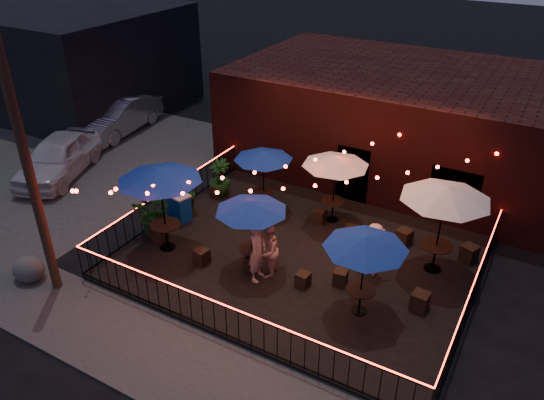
{
  "coord_description": "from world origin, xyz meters",
  "views": [
    {
      "loc": [
        5.81,
        -9.94,
        9.6
      ],
      "look_at": [
        -1.39,
        2.71,
        1.37
      ],
      "focal_mm": 35.0,
      "sensor_mm": 36.0,
      "label": 1
    }
  ],
  "objects_px": {
    "cafe_table_0": "(159,175)",
    "cafe_table_2": "(251,207)",
    "cafe_table_1": "(263,156)",
    "boulder": "(29,269)",
    "utility_pole": "(26,160)",
    "cafe_table_4": "(366,243)",
    "cafe_table_3": "(336,161)",
    "cafe_table_5": "(446,194)",
    "cooler": "(180,207)"
  },
  "relations": [
    {
      "from": "cafe_table_1",
      "to": "cafe_table_3",
      "type": "relative_size",
      "value": 0.9
    },
    {
      "from": "cafe_table_3",
      "to": "cafe_table_4",
      "type": "xyz_separation_m",
      "value": [
        2.5,
        -3.87,
        -0.04
      ]
    },
    {
      "from": "cafe_table_0",
      "to": "boulder",
      "type": "distance_m",
      "value": 4.63
    },
    {
      "from": "cafe_table_4",
      "to": "cafe_table_5",
      "type": "relative_size",
      "value": 0.94
    },
    {
      "from": "cafe_table_2",
      "to": "cafe_table_5",
      "type": "height_order",
      "value": "cafe_table_5"
    },
    {
      "from": "cafe_table_2",
      "to": "cafe_table_5",
      "type": "distance_m",
      "value": 5.32
    },
    {
      "from": "cafe_table_4",
      "to": "boulder",
      "type": "relative_size",
      "value": 3.01
    },
    {
      "from": "cafe_table_5",
      "to": "cooler",
      "type": "bearing_deg",
      "value": -170.0
    },
    {
      "from": "utility_pole",
      "to": "cafe_table_2",
      "type": "bearing_deg",
      "value": 37.18
    },
    {
      "from": "cafe_table_0",
      "to": "cafe_table_4",
      "type": "bearing_deg",
      "value": 1.72
    },
    {
      "from": "cafe_table_2",
      "to": "cafe_table_5",
      "type": "xyz_separation_m",
      "value": [
        4.65,
        2.56,
        0.45
      ]
    },
    {
      "from": "cafe_table_5",
      "to": "cooler",
      "type": "xyz_separation_m",
      "value": [
        -8.19,
        -1.44,
        -2.04
      ]
    },
    {
      "from": "cafe_table_2",
      "to": "cafe_table_4",
      "type": "distance_m",
      "value": 3.45
    },
    {
      "from": "utility_pole",
      "to": "cafe_table_2",
      "type": "relative_size",
      "value": 3.52
    },
    {
      "from": "utility_pole",
      "to": "cafe_table_0",
      "type": "relative_size",
      "value": 2.46
    },
    {
      "from": "utility_pole",
      "to": "cafe_table_1",
      "type": "relative_size",
      "value": 3.45
    },
    {
      "from": "cafe_table_1",
      "to": "cooler",
      "type": "xyz_separation_m",
      "value": [
        -2.06,
        -2.07,
        -1.53
      ]
    },
    {
      "from": "cafe_table_1",
      "to": "cooler",
      "type": "relative_size",
      "value": 2.41
    },
    {
      "from": "cafe_table_1",
      "to": "cafe_table_2",
      "type": "distance_m",
      "value": 3.52
    },
    {
      "from": "boulder",
      "to": "cafe_table_5",
      "type": "bearing_deg",
      "value": 31.16
    },
    {
      "from": "utility_pole",
      "to": "cafe_table_4",
      "type": "distance_m",
      "value": 8.66
    },
    {
      "from": "cafe_table_1",
      "to": "boulder",
      "type": "height_order",
      "value": "cafe_table_1"
    },
    {
      "from": "utility_pole",
      "to": "cafe_table_3",
      "type": "height_order",
      "value": "utility_pole"
    },
    {
      "from": "cafe_table_0",
      "to": "cafe_table_4",
      "type": "height_order",
      "value": "cafe_table_0"
    },
    {
      "from": "cafe_table_3",
      "to": "cafe_table_4",
      "type": "height_order",
      "value": "cafe_table_3"
    },
    {
      "from": "cafe_table_4",
      "to": "cafe_table_0",
      "type": "bearing_deg",
      "value": -178.28
    },
    {
      "from": "utility_pole",
      "to": "boulder",
      "type": "height_order",
      "value": "utility_pole"
    },
    {
      "from": "cooler",
      "to": "cafe_table_1",
      "type": "bearing_deg",
      "value": 59.02
    },
    {
      "from": "utility_pole",
      "to": "cafe_table_3",
      "type": "xyz_separation_m",
      "value": [
        5.39,
        7.01,
        -1.65
      ]
    },
    {
      "from": "cafe_table_0",
      "to": "cafe_table_2",
      "type": "height_order",
      "value": "cafe_table_0"
    },
    {
      "from": "cooler",
      "to": "cafe_table_3",
      "type": "bearing_deg",
      "value": 43.24
    },
    {
      "from": "utility_pole",
      "to": "cafe_table_5",
      "type": "relative_size",
      "value": 2.67
    },
    {
      "from": "cafe_table_3",
      "to": "cooler",
      "type": "xyz_separation_m",
      "value": [
        -4.49,
        -2.52,
        -1.71
      ]
    },
    {
      "from": "cafe_table_3",
      "to": "boulder",
      "type": "bearing_deg",
      "value": -131.54
    },
    {
      "from": "cafe_table_1",
      "to": "boulder",
      "type": "bearing_deg",
      "value": -120.29
    },
    {
      "from": "cafe_table_2",
      "to": "boulder",
      "type": "distance_m",
      "value": 6.7
    },
    {
      "from": "cafe_table_1",
      "to": "cooler",
      "type": "height_order",
      "value": "cafe_table_1"
    },
    {
      "from": "cafe_table_1",
      "to": "cafe_table_3",
      "type": "distance_m",
      "value": 2.47
    },
    {
      "from": "utility_pole",
      "to": "cooler",
      "type": "xyz_separation_m",
      "value": [
        0.9,
        4.49,
        -3.36
      ]
    },
    {
      "from": "cooler",
      "to": "cafe_table_4",
      "type": "bearing_deg",
      "value": 2.93
    },
    {
      "from": "cafe_table_5",
      "to": "boulder",
      "type": "height_order",
      "value": "cafe_table_5"
    },
    {
      "from": "utility_pole",
      "to": "boulder",
      "type": "bearing_deg",
      "value": -171.74
    },
    {
      "from": "cooler",
      "to": "cafe_table_2",
      "type": "bearing_deg",
      "value": -3.62
    },
    {
      "from": "cafe_table_1",
      "to": "cafe_table_3",
      "type": "height_order",
      "value": "cafe_table_3"
    },
    {
      "from": "utility_pole",
      "to": "cooler",
      "type": "distance_m",
      "value": 5.68
    },
    {
      "from": "boulder",
      "to": "utility_pole",
      "type": "bearing_deg",
      "value": 8.26
    },
    {
      "from": "cafe_table_5",
      "to": "cooler",
      "type": "height_order",
      "value": "cafe_table_5"
    },
    {
      "from": "cafe_table_5",
      "to": "cooler",
      "type": "relative_size",
      "value": 3.11
    },
    {
      "from": "cafe_table_2",
      "to": "cooler",
      "type": "height_order",
      "value": "cafe_table_2"
    },
    {
      "from": "cafe_table_2",
      "to": "cafe_table_5",
      "type": "bearing_deg",
      "value": 28.88
    }
  ]
}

